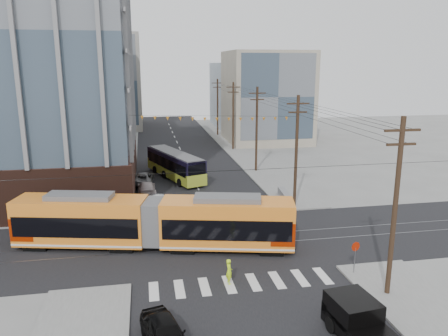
{
  "coord_description": "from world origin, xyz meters",
  "views": [
    {
      "loc": [
        -5.77,
        -28.05,
        13.85
      ],
      "look_at": [
        0.97,
        8.43,
        4.94
      ],
      "focal_mm": 35.0,
      "sensor_mm": 36.0,
      "label": 1
    }
  ],
  "objects_px": {
    "pickup_truck": "(372,334)",
    "black_sedan": "(165,333)",
    "streetcar": "(154,222)",
    "city_bus": "(175,165)"
  },
  "relations": [
    {
      "from": "streetcar",
      "to": "black_sedan",
      "type": "height_order",
      "value": "streetcar"
    },
    {
      "from": "pickup_truck",
      "to": "black_sedan",
      "type": "distance_m",
      "value": 10.14
    },
    {
      "from": "streetcar",
      "to": "city_bus",
      "type": "relative_size",
      "value": 1.8
    },
    {
      "from": "pickup_truck",
      "to": "black_sedan",
      "type": "height_order",
      "value": "pickup_truck"
    },
    {
      "from": "streetcar",
      "to": "pickup_truck",
      "type": "distance_m",
      "value": 17.85
    },
    {
      "from": "city_bus",
      "to": "streetcar",
      "type": "bearing_deg",
      "value": -119.14
    },
    {
      "from": "streetcar",
      "to": "black_sedan",
      "type": "distance_m",
      "value": 12.48
    },
    {
      "from": "streetcar",
      "to": "black_sedan",
      "type": "relative_size",
      "value": 4.83
    },
    {
      "from": "pickup_truck",
      "to": "streetcar",
      "type": "bearing_deg",
      "value": 117.81
    },
    {
      "from": "pickup_truck",
      "to": "city_bus",
      "type": "bearing_deg",
      "value": 94.49
    }
  ]
}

